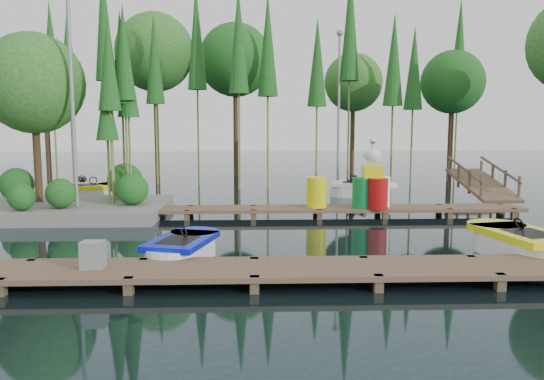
{
  "coord_description": "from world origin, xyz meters",
  "views": [
    {
      "loc": [
        -0.01,
        -13.98,
        2.88
      ],
      "look_at": [
        0.5,
        0.5,
        1.1
      ],
      "focal_mm": 35.0,
      "sensor_mm": 36.0,
      "label": 1
    }
  ],
  "objects_px": {
    "yellow_barrel": "(317,192)",
    "boat_yellow_far": "(91,193)",
    "drum_cluster": "(373,187)",
    "boat_blue": "(183,250)",
    "utility_cabinet": "(93,255)",
    "island": "(56,115)"
  },
  "relations": [
    {
      "from": "boat_blue",
      "to": "boat_yellow_far",
      "type": "bearing_deg",
      "value": 131.94
    },
    {
      "from": "yellow_barrel",
      "to": "drum_cluster",
      "type": "bearing_deg",
      "value": -5.16
    },
    {
      "from": "boat_blue",
      "to": "utility_cabinet",
      "type": "bearing_deg",
      "value": -116.47
    },
    {
      "from": "boat_yellow_far",
      "to": "boat_blue",
      "type": "bearing_deg",
      "value": -65.73
    },
    {
      "from": "boat_blue",
      "to": "utility_cabinet",
      "type": "distance_m",
      "value": 2.14
    },
    {
      "from": "boat_blue",
      "to": "drum_cluster",
      "type": "relative_size",
      "value": 1.19
    },
    {
      "from": "boat_blue",
      "to": "yellow_barrel",
      "type": "distance_m",
      "value": 6.46
    },
    {
      "from": "boat_yellow_far",
      "to": "yellow_barrel",
      "type": "xyz_separation_m",
      "value": [
        8.22,
        -3.82,
        0.46
      ]
    },
    {
      "from": "island",
      "to": "yellow_barrel",
      "type": "bearing_deg",
      "value": -5.46
    },
    {
      "from": "boat_yellow_far",
      "to": "utility_cabinet",
      "type": "relative_size",
      "value": 6.66
    },
    {
      "from": "island",
      "to": "boat_yellow_far",
      "type": "bearing_deg",
      "value": 88.89
    },
    {
      "from": "utility_cabinet",
      "to": "drum_cluster",
      "type": "relative_size",
      "value": 0.22
    },
    {
      "from": "yellow_barrel",
      "to": "drum_cluster",
      "type": "relative_size",
      "value": 0.44
    },
    {
      "from": "yellow_barrel",
      "to": "drum_cluster",
      "type": "xyz_separation_m",
      "value": [
        1.76,
        -0.16,
        0.17
      ]
    },
    {
      "from": "island",
      "to": "boat_yellow_far",
      "type": "xyz_separation_m",
      "value": [
        0.06,
        3.03,
        -2.87
      ]
    },
    {
      "from": "boat_yellow_far",
      "to": "utility_cabinet",
      "type": "height_order",
      "value": "boat_yellow_far"
    },
    {
      "from": "island",
      "to": "yellow_barrel",
      "type": "height_order",
      "value": "island"
    },
    {
      "from": "boat_yellow_far",
      "to": "drum_cluster",
      "type": "bearing_deg",
      "value": -24.55
    },
    {
      "from": "island",
      "to": "utility_cabinet",
      "type": "height_order",
      "value": "island"
    },
    {
      "from": "boat_blue",
      "to": "boat_yellow_far",
      "type": "height_order",
      "value": "boat_yellow_far"
    },
    {
      "from": "boat_blue",
      "to": "yellow_barrel",
      "type": "xyz_separation_m",
      "value": [
        3.5,
        5.41,
        0.54
      ]
    },
    {
      "from": "yellow_barrel",
      "to": "boat_yellow_far",
      "type": "bearing_deg",
      "value": 155.07
    }
  ]
}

